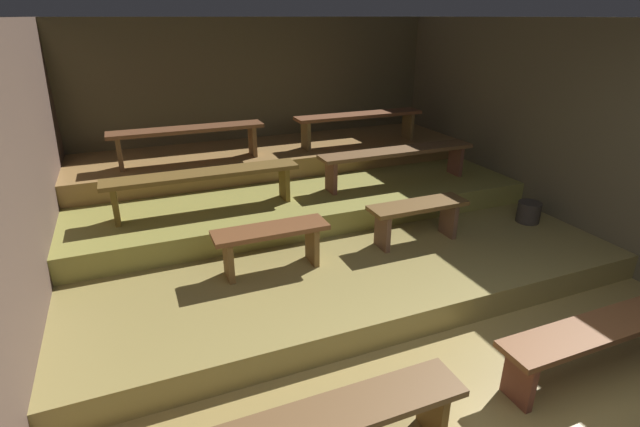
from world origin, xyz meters
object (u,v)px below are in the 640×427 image
(bench_lower_right, at_px, (417,213))
(bench_floor_right, at_px, (609,331))
(bench_upper_left, at_px, (188,134))
(bench_lower_left, at_px, (271,239))
(pail_lower, at_px, (529,212))
(bench_middle_left, at_px, (204,179))
(bench_middle_right, at_px, (397,156))
(bench_upper_right, at_px, (359,119))

(bench_lower_right, bearing_deg, bench_floor_right, -79.25)
(bench_floor_right, height_order, bench_upper_left, bench_upper_left)
(bench_lower_left, height_order, bench_upper_left, bench_upper_left)
(bench_floor_right, xyz_separation_m, bench_lower_left, (-1.88, 1.89, 0.22))
(bench_floor_right, xyz_separation_m, pail_lower, (1.07, 1.84, 0.03))
(bench_middle_left, bearing_deg, bench_floor_right, -52.46)
(bench_floor_right, bearing_deg, pail_lower, 59.68)
(bench_upper_left, bearing_deg, bench_lower_left, -79.67)
(bench_upper_left, xyz_separation_m, pail_lower, (3.33, -2.11, -0.72))
(bench_lower_left, bearing_deg, bench_middle_left, 110.04)
(bench_middle_right, xyz_separation_m, pail_lower, (1.05, -1.11, -0.47))
(bench_lower_right, height_order, bench_middle_right, bench_middle_right)
(bench_lower_right, height_order, bench_upper_left, bench_upper_left)
(bench_middle_right, bearing_deg, pail_lower, -46.49)
(bench_lower_left, height_order, pail_lower, bench_lower_left)
(bench_upper_right, bearing_deg, bench_middle_right, -89.50)
(bench_floor_right, height_order, bench_upper_right, bench_upper_right)
(bench_middle_left, xyz_separation_m, bench_upper_left, (0.01, 1.01, 0.24))
(bench_lower_right, xyz_separation_m, bench_upper_left, (-1.89, 2.06, 0.52))
(bench_lower_right, height_order, pail_lower, bench_lower_right)
(bench_upper_right, bearing_deg, bench_lower_left, -132.62)
(bench_lower_left, xyz_separation_m, bench_upper_left, (-0.38, 2.06, 0.52))
(pail_lower, bearing_deg, bench_upper_right, 116.62)
(bench_middle_left, bearing_deg, pail_lower, -18.33)
(bench_upper_right, bearing_deg, bench_floor_right, -90.24)
(bench_lower_left, relative_size, bench_upper_left, 0.57)
(bench_floor_right, relative_size, bench_upper_right, 1.00)
(bench_middle_right, xyz_separation_m, bench_upper_left, (-2.28, 1.01, 0.24))
(bench_lower_left, height_order, bench_upper_right, bench_upper_right)
(bench_lower_left, distance_m, bench_lower_right, 1.52)
(bench_middle_left, bearing_deg, bench_upper_right, 23.81)
(bench_middle_right, height_order, bench_upper_right, bench_upper_right)
(bench_middle_left, bearing_deg, bench_upper_left, 89.50)
(bench_middle_right, height_order, bench_upper_left, bench_upper_left)
(bench_lower_right, height_order, bench_middle_left, bench_middle_left)
(bench_middle_left, relative_size, bench_upper_right, 1.10)
(bench_upper_left, bearing_deg, bench_upper_right, 0.00)
(bench_lower_left, height_order, bench_middle_right, bench_middle_right)
(bench_upper_left, bearing_deg, bench_lower_right, -47.38)
(bench_lower_right, xyz_separation_m, pail_lower, (1.43, -0.05, -0.20))
(bench_upper_right, bearing_deg, pail_lower, -63.38)
(bench_lower_left, xyz_separation_m, bench_middle_left, (-0.38, 1.05, 0.28))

